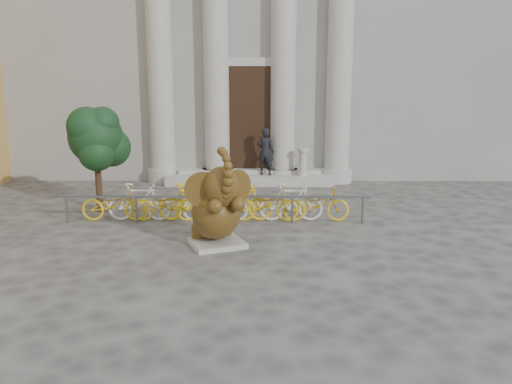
{
  "coord_description": "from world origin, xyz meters",
  "views": [
    {
      "loc": [
        0.35,
        -8.48,
        3.39
      ],
      "look_at": [
        0.27,
        2.59,
        1.1
      ],
      "focal_mm": 35.0,
      "sensor_mm": 36.0,
      "label": 1
    }
  ],
  "objects_px": {
    "pedestrian": "(266,152)",
    "bike_rack": "(215,202)",
    "elephant_statue": "(217,210)",
    "tree": "(97,139)"
  },
  "relations": [
    {
      "from": "pedestrian",
      "to": "tree",
      "type": "bearing_deg",
      "value": 53.07
    },
    {
      "from": "elephant_statue",
      "to": "bike_rack",
      "type": "height_order",
      "value": "elephant_statue"
    },
    {
      "from": "elephant_statue",
      "to": "bike_rack",
      "type": "distance_m",
      "value": 2.19
    },
    {
      "from": "bike_rack",
      "to": "tree",
      "type": "relative_size",
      "value": 2.73
    },
    {
      "from": "tree",
      "to": "pedestrian",
      "type": "bearing_deg",
      "value": 40.69
    },
    {
      "from": "bike_rack",
      "to": "tree",
      "type": "height_order",
      "value": "tree"
    },
    {
      "from": "pedestrian",
      "to": "bike_rack",
      "type": "bearing_deg",
      "value": 87.25
    },
    {
      "from": "elephant_statue",
      "to": "pedestrian",
      "type": "bearing_deg",
      "value": 58.49
    },
    {
      "from": "tree",
      "to": "pedestrian",
      "type": "height_order",
      "value": "tree"
    },
    {
      "from": "bike_rack",
      "to": "tree",
      "type": "bearing_deg",
      "value": 162.77
    }
  ]
}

